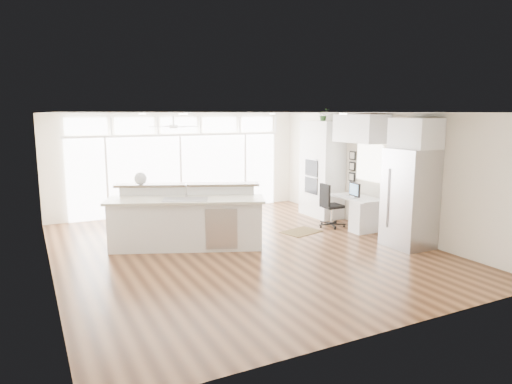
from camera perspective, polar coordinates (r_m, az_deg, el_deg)
name	(u,v)px	position (r m, az deg, el deg)	size (l,w,h in m)	color
floor	(242,249)	(9.24, -1.74, -7.20)	(7.00, 8.00, 0.02)	#482916
ceiling	(241,113)	(8.84, -1.83, 9.86)	(7.00, 8.00, 0.02)	white
wall_back	(179,163)	(12.64, -9.55, 3.57)	(7.00, 0.04, 2.70)	#F0E6D0
wall_front	(385,227)	(5.65, 15.84, -4.29)	(7.00, 0.04, 2.70)	#F0E6D0
wall_left	(46,197)	(8.11, -24.76, -0.61)	(0.04, 8.00, 2.70)	#F0E6D0
wall_right	(379,172)	(10.88, 15.14, 2.38)	(0.04, 8.00, 2.70)	#F0E6D0
glass_wall	(180,174)	(12.62, -9.43, 2.19)	(5.80, 0.06, 2.08)	white
transom_row	(179,125)	(12.52, -9.60, 8.24)	(5.90, 0.06, 0.40)	white
desk_window	(369,163)	(11.06, 14.00, 3.59)	(0.04, 0.85, 0.85)	white
ceiling_fan	(173,122)	(11.28, -10.30, 8.57)	(1.16, 1.16, 0.32)	white
recessed_lights	(237,114)	(9.02, -2.38, 9.73)	(3.40, 3.00, 0.02)	white
oven_cabinet	(322,169)	(12.09, 8.24, 2.85)	(0.64, 1.20, 2.50)	white
desk_nook	(356,213)	(11.03, 12.45, -2.53)	(0.72, 1.30, 0.76)	white
upper_cabinets	(361,128)	(10.82, 13.00, 7.75)	(0.64, 1.30, 0.64)	white
refrigerator	(410,198)	(9.71, 18.66, -0.75)	(0.76, 0.90, 2.00)	#B5B5BA
fridge_cabinet	(416,133)	(9.61, 19.34, 6.93)	(0.64, 0.90, 0.60)	white
framed_photos	(352,166)	(11.55, 11.95, 3.17)	(0.06, 0.22, 0.80)	black
kitchen_island	(186,218)	(9.29, -8.69, -3.19)	(3.12, 1.18, 1.24)	white
rug	(301,232)	(10.57, 5.66, -4.97)	(0.85, 0.61, 0.01)	#342410
office_chair	(332,206)	(11.03, 9.49, -1.68)	(0.54, 0.50, 1.04)	black
fishbowl	(141,178)	(9.67, -14.24, 1.65)	(0.26, 0.26, 0.26)	silver
monitor	(355,189)	(10.88, 12.23, 0.32)	(0.07, 0.44, 0.36)	black
keyboard	(349,197)	(10.80, 11.50, -0.65)	(0.12, 0.33, 0.02)	silver
potted_plant	(323,116)	(12.00, 8.40, 9.36)	(0.28, 0.31, 0.24)	#2B5725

